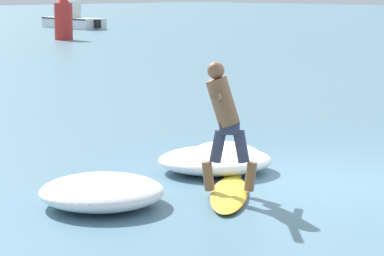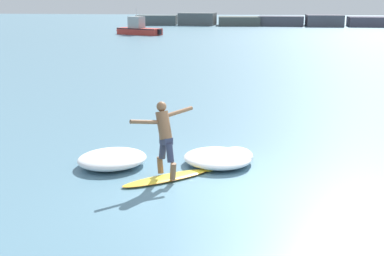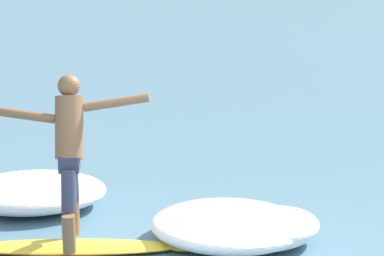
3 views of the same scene
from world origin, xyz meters
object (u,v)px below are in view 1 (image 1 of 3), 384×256
at_px(surfboard, 229,193).
at_px(fishing_boat_near_jetty, 71,20).
at_px(surfer, 224,116).
at_px(channel_marker_buoy, 63,19).

bearing_deg(surfboard, fishing_boat_near_jetty, 54.46).
bearing_deg(surfboard, surfer, 160.53).
xyz_separation_m(surfer, fishing_boat_near_jetty, (27.85, 38.85, -0.54)).
bearing_deg(surfer, fishing_boat_near_jetty, 54.36).
distance_m(surfboard, channel_marker_buoy, 35.20).
relative_size(surfer, channel_marker_buoy, 0.73).
height_order(surfer, channel_marker_buoy, channel_marker_buoy).
distance_m(surfer, fishing_boat_near_jetty, 47.81).
bearing_deg(surfer, surfboard, -19.47).
bearing_deg(channel_marker_buoy, fishing_boat_near_jetty, 50.31).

